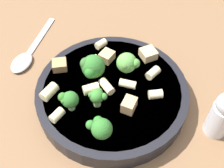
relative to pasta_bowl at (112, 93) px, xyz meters
name	(u,v)px	position (x,y,z in m)	size (l,w,h in m)	color
ground_plane	(112,100)	(0.00, 0.00, -0.02)	(2.00, 2.00, 0.00)	brown
pasta_bowl	(112,93)	(0.00, 0.00, 0.00)	(0.25, 0.25, 0.03)	black
broccoli_floret_0	(69,100)	(0.05, 0.06, 0.04)	(0.03, 0.03, 0.04)	#9EC175
broccoli_floret_1	(101,128)	(-0.02, 0.09, 0.03)	(0.03, 0.03, 0.04)	#84AD60
broccoli_floret_2	(127,63)	(-0.01, -0.04, 0.04)	(0.04, 0.03, 0.04)	#84AD60
broccoli_floret_3	(92,67)	(0.04, -0.01, 0.04)	(0.04, 0.04, 0.04)	#93B766
broccoli_floret_4	(97,96)	(0.01, 0.04, 0.03)	(0.03, 0.03, 0.03)	#9EC175
rigatoni_0	(128,84)	(-0.02, -0.01, 0.02)	(0.01, 0.01, 0.03)	beige
rigatoni_1	(156,94)	(-0.07, -0.01, 0.02)	(0.01, 0.01, 0.02)	beige
rigatoni_2	(107,86)	(0.01, 0.01, 0.02)	(0.01, 0.01, 0.03)	beige
rigatoni_3	(49,92)	(0.09, 0.05, 0.02)	(0.02, 0.02, 0.03)	beige
rigatoni_4	(91,60)	(0.05, -0.04, 0.02)	(0.01, 0.01, 0.02)	beige
rigatoni_5	(153,73)	(-0.06, -0.05, 0.02)	(0.01, 0.01, 0.02)	beige
rigatoni_6	(101,44)	(0.05, -0.08, 0.02)	(0.01, 0.01, 0.02)	beige
rigatoni_7	(57,115)	(0.06, 0.08, 0.02)	(0.01, 0.01, 0.02)	beige
rigatoni_8	(91,89)	(0.03, 0.02, 0.02)	(0.02, 0.02, 0.03)	beige
chicken_chunk_0	(129,105)	(-0.04, 0.03, 0.02)	(0.02, 0.02, 0.02)	tan
chicken_chunk_1	(107,56)	(0.03, -0.06, 0.02)	(0.02, 0.02, 0.02)	tan
chicken_chunk_2	(148,54)	(-0.04, -0.09, 0.02)	(0.03, 0.03, 0.02)	tan
chicken_chunk_3	(60,65)	(0.10, -0.01, 0.02)	(0.02, 0.02, 0.01)	#A87A4C
pepper_shaker	(222,114)	(-0.17, 0.00, 0.02)	(0.04, 0.04, 0.09)	silver
spoon	(27,55)	(0.19, -0.04, -0.02)	(0.04, 0.17, 0.01)	#B2B2B7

